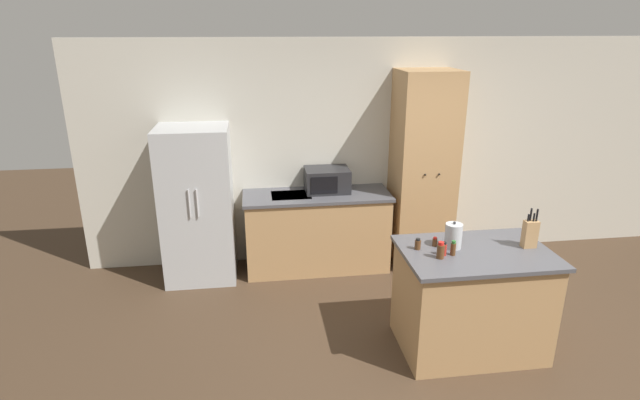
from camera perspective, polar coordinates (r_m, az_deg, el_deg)
ground_plane at (r=4.58m, az=15.52°, el=-17.88°), size 14.00×14.00×0.00m
wall_back at (r=6.03m, az=8.12°, el=5.55°), size 7.20×0.06×2.60m
refrigerator at (r=5.63m, az=-13.82°, el=-0.52°), size 0.76×0.69×1.72m
back_counter at (r=5.81m, az=-0.36°, el=-3.54°), size 1.67×0.63×0.91m
pantry_cabinet at (r=5.87m, az=11.67°, el=3.28°), size 0.66×0.61×2.27m
kitchen_island at (r=4.60m, az=16.88°, el=-10.83°), size 1.25×0.84×0.93m
microwave at (r=5.71m, az=0.81°, el=2.31°), size 0.50×0.39×0.27m
knife_block at (r=4.57m, az=22.88°, el=-3.53°), size 0.12×0.07×0.35m
spice_bottle_tall_dark at (r=4.15m, az=13.62°, el=-5.64°), size 0.06×0.06×0.14m
spice_bottle_short_red at (r=4.37m, az=12.98°, el=-4.69°), size 0.04×0.04×0.08m
spice_bottle_amber_oil at (r=4.28m, az=11.11°, el=-4.98°), size 0.05×0.05×0.10m
spice_bottle_green_herb at (r=4.22m, az=13.97°, el=-5.47°), size 0.05×0.05×0.12m
spice_bottle_pale_salt at (r=4.23m, az=14.98°, el=-5.37°), size 0.04×0.04×0.13m
kettle at (r=4.35m, az=15.00°, el=-3.97°), size 0.14×0.14×0.24m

